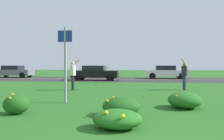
% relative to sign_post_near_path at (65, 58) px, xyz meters
% --- Properties ---
extents(ground_plane, '(120.00, 120.00, 0.00)m').
position_rel_sign_post_near_path_xyz_m(ground_plane, '(2.97, 4.79, -1.77)').
color(ground_plane, '#26601E').
extents(highway_strip, '(120.00, 8.40, 0.01)m').
position_rel_sign_post_near_path_xyz_m(highway_strip, '(2.97, 15.27, -1.76)').
color(highway_strip, '#2D2D30').
rests_on(highway_strip, ground).
extents(highway_center_stripe, '(120.00, 0.16, 0.00)m').
position_rel_sign_post_near_path_xyz_m(highway_center_stripe, '(2.97, 15.27, -1.76)').
color(highway_center_stripe, yellow).
rests_on(highway_center_stripe, ground).
extents(daylily_clump_mid_center, '(1.15, 0.94, 0.47)m').
position_rel_sign_post_near_path_xyz_m(daylily_clump_mid_center, '(2.34, -3.31, -1.54)').
color(daylily_clump_mid_center, '#23661E').
rests_on(daylily_clump_mid_center, ground).
extents(daylily_clump_front_right, '(1.09, 0.96, 0.54)m').
position_rel_sign_post_near_path_xyz_m(daylily_clump_front_right, '(2.32, -1.96, -1.49)').
color(daylily_clump_front_right, '#1E5619').
rests_on(daylily_clump_front_right, ground).
extents(daylily_clump_mid_left, '(1.13, 1.18, 0.61)m').
position_rel_sign_post_near_path_xyz_m(daylily_clump_mid_left, '(4.39, -0.54, -1.49)').
color(daylily_clump_mid_left, '#23661E').
rests_on(daylily_clump_mid_left, ground).
extents(daylily_clump_mid_right, '(0.79, 0.65, 0.61)m').
position_rel_sign_post_near_path_xyz_m(daylily_clump_mid_right, '(-0.83, -2.10, -1.48)').
color(daylily_clump_mid_right, '#1E5619').
rests_on(daylily_clump_mid_right, ground).
extents(sign_post_near_path, '(0.56, 0.10, 2.94)m').
position_rel_sign_post_near_path_xyz_m(sign_post_near_path, '(0.00, 0.00, 0.00)').
color(sign_post_near_path, '#93969B').
rests_on(sign_post_near_path, ground).
extents(person_thrower_white_shirt, '(0.53, 0.52, 1.81)m').
position_rel_sign_post_near_path_xyz_m(person_thrower_white_shirt, '(-1.04, 4.51, -0.75)').
color(person_thrower_white_shirt, silver).
rests_on(person_thrower_white_shirt, ground).
extents(person_catcher_dark_shirt, '(0.40, 0.51, 1.89)m').
position_rel_sign_post_near_path_xyz_m(person_catcher_dark_shirt, '(5.52, 5.24, -0.78)').
color(person_catcher_dark_shirt, '#232328').
rests_on(person_catcher_dark_shirt, ground).
extents(frisbee_lime, '(0.25, 0.24, 0.11)m').
position_rel_sign_post_near_path_xyz_m(frisbee_lime, '(0.98, 4.77, -0.43)').
color(frisbee_lime, '#8CD133').
extents(car_gray_leftmost, '(4.50, 2.00, 1.45)m').
position_rel_sign_post_near_path_xyz_m(car_gray_leftmost, '(-12.17, 17.16, -1.03)').
color(car_gray_leftmost, slate).
rests_on(car_gray_leftmost, ground).
extents(car_black_center_left, '(4.50, 2.00, 1.45)m').
position_rel_sign_post_near_path_xyz_m(car_black_center_left, '(-1.43, 13.38, -1.03)').
color(car_black_center_left, black).
rests_on(car_black_center_left, ground).
extents(car_white_center_right, '(4.50, 2.00, 1.45)m').
position_rel_sign_post_near_path_xyz_m(car_white_center_right, '(5.88, 17.16, -1.03)').
color(car_white_center_right, silver).
rests_on(car_white_center_right, ground).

